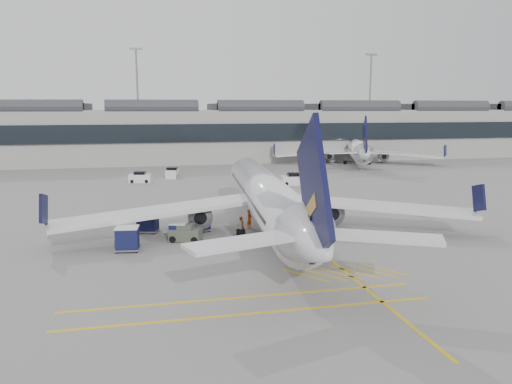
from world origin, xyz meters
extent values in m
plane|color=gray|center=(0.00, 0.00, 0.00)|extent=(220.00, 220.00, 0.00)
cube|color=#9E9E99|center=(0.00, 72.00, 5.50)|extent=(200.00, 20.00, 11.00)
cube|color=black|center=(0.00, 61.80, 6.50)|extent=(200.00, 0.50, 3.60)
cube|color=#38383D|center=(0.00, 72.00, 11.70)|extent=(200.00, 18.00, 1.40)
cylinder|color=slate|center=(-5.00, 86.00, 12.50)|extent=(0.44, 0.44, 25.00)
cube|color=slate|center=(-5.00, 86.00, 25.20)|extent=(3.00, 0.60, 0.50)
cylinder|color=slate|center=(55.00, 86.00, 12.50)|extent=(0.44, 0.44, 25.00)
cube|color=slate|center=(55.00, 86.00, 25.20)|extent=(3.00, 0.60, 0.50)
cube|color=gold|center=(10.00, 10.00, 0.01)|extent=(0.25, 60.00, 0.01)
cylinder|color=silver|center=(7.34, 6.32, 3.38)|extent=(6.71, 32.38, 4.03)
cone|color=silver|center=(8.87, 24.48, 3.38)|extent=(4.38, 4.61, 4.03)
cone|color=silver|center=(5.78, -12.26, 3.81)|extent=(4.45, 5.46, 4.03)
cube|color=silver|center=(-2.94, 5.57, 2.41)|extent=(18.62, 7.92, 0.38)
cube|color=silver|center=(17.36, 3.87, 2.41)|extent=(18.30, 10.62, 0.38)
cylinder|color=slate|center=(1.19, 7.38, 1.66)|extent=(2.57, 4.03, 2.25)
cylinder|color=slate|center=(13.58, 6.34, 1.66)|extent=(2.57, 4.03, 2.25)
cube|color=black|center=(5.84, -11.62, 6.81)|extent=(1.00, 8.16, 8.98)
cylinder|color=black|center=(8.37, 18.61, 0.34)|extent=(0.36, 0.71, 0.69)
cylinder|color=black|center=(4.45, 3.88, 0.43)|extent=(0.82, 0.92, 0.86)
cylinder|color=black|center=(9.79, 3.43, 0.43)|extent=(0.82, 0.92, 0.86)
cylinder|color=silver|center=(39.59, 58.75, 3.04)|extent=(12.78, 28.54, 3.62)
cone|color=silver|center=(44.89, 74.26, 3.04)|extent=(4.68, 4.82, 3.62)
cone|color=silver|center=(34.17, 42.87, 3.42)|extent=(4.93, 5.55, 3.62)
cube|color=silver|center=(30.46, 60.34, 2.17)|extent=(16.44, 3.71, 0.34)
cube|color=silver|center=(47.79, 54.42, 2.17)|extent=(15.19, 12.61, 0.34)
cylinder|color=slate|center=(34.46, 61.01, 1.49)|extent=(3.04, 3.94, 2.02)
cylinder|color=slate|center=(45.04, 57.40, 1.49)|extent=(3.04, 3.94, 2.02)
cube|color=black|center=(34.36, 43.42, 6.12)|extent=(2.64, 7.04, 8.07)
cylinder|color=black|center=(43.18, 69.24, 0.31)|extent=(0.45, 0.67, 0.62)
cylinder|color=black|center=(36.54, 57.25, 0.39)|extent=(0.89, 0.95, 0.77)
cylinder|color=black|center=(41.10, 55.69, 0.39)|extent=(0.89, 0.95, 0.77)
cube|color=silver|center=(8.76, 3.71, 0.35)|extent=(3.82, 1.58, 0.70)
cube|color=black|center=(9.75, 3.69, 1.14)|extent=(3.40, 1.17, 1.47)
cube|color=silver|center=(7.66, 3.73, 1.05)|extent=(0.92, 1.31, 0.90)
cylinder|color=black|center=(7.35, 3.04, 0.22)|extent=(0.44, 0.19, 0.44)
cylinder|color=black|center=(7.38, 4.44, 0.22)|extent=(0.44, 0.19, 0.44)
cylinder|color=black|center=(10.14, 2.98, 0.22)|extent=(0.44, 0.19, 0.44)
cylinder|color=black|center=(10.17, 4.38, 0.22)|extent=(0.44, 0.19, 0.44)
cube|color=gray|center=(1.11, 7.13, 0.19)|extent=(2.18, 1.99, 0.13)
cube|color=#111543|center=(1.11, 7.13, 1.04)|extent=(2.02, 1.88, 1.53)
cube|color=silver|center=(1.11, 7.13, 1.84)|extent=(2.08, 1.95, 0.11)
cylinder|color=black|center=(0.60, 6.34, 0.12)|extent=(0.25, 0.18, 0.23)
cylinder|color=black|center=(0.22, 7.44, 0.12)|extent=(0.25, 0.18, 0.23)
cylinder|color=black|center=(2.00, 6.82, 0.12)|extent=(0.25, 0.18, 0.23)
cylinder|color=black|center=(1.62, 7.93, 0.12)|extent=(0.25, 0.18, 0.23)
cube|color=gray|center=(-3.65, 7.83, 0.20)|extent=(2.29, 2.07, 0.14)
cube|color=#111543|center=(-3.65, 7.83, 1.10)|extent=(2.11, 1.97, 1.63)
cube|color=silver|center=(-3.65, 7.83, 1.96)|extent=(2.18, 2.04, 0.11)
cylinder|color=black|center=(-4.59, 7.47, 0.12)|extent=(0.27, 0.18, 0.25)
cylinder|color=black|center=(-4.23, 8.65, 0.12)|extent=(0.27, 0.18, 0.25)
cylinder|color=black|center=(-3.08, 7.00, 0.12)|extent=(0.27, 0.18, 0.25)
cylinder|color=black|center=(-2.72, 8.19, 0.12)|extent=(0.27, 0.18, 0.25)
cube|color=gray|center=(-5.32, 1.95, 0.20)|extent=(2.09, 1.79, 0.14)
cube|color=#111543|center=(-5.32, 1.95, 1.11)|extent=(1.91, 1.71, 1.64)
cube|color=silver|center=(-5.32, 1.95, 1.96)|extent=(1.97, 1.77, 0.11)
cylinder|color=black|center=(-6.17, 1.42, 0.12)|extent=(0.26, 0.14, 0.25)
cylinder|color=black|center=(-6.03, 2.65, 0.12)|extent=(0.26, 0.14, 0.25)
cylinder|color=black|center=(-4.60, 1.24, 0.12)|extent=(0.26, 0.14, 0.25)
cylinder|color=black|center=(-4.46, 2.47, 0.12)|extent=(0.26, 0.14, 0.25)
cube|color=gray|center=(-1.07, 4.26, 0.16)|extent=(1.84, 1.67, 0.11)
cube|color=#111543|center=(-1.07, 4.26, 0.88)|extent=(1.70, 1.59, 1.30)
cube|color=silver|center=(-1.07, 4.26, 1.56)|extent=(1.76, 1.64, 0.09)
cylinder|color=black|center=(-1.82, 3.99, 0.10)|extent=(0.22, 0.15, 0.20)
cylinder|color=black|center=(-1.51, 4.93, 0.10)|extent=(0.22, 0.15, 0.20)
cylinder|color=black|center=(-0.63, 3.60, 0.10)|extent=(0.22, 0.15, 0.20)
cylinder|color=black|center=(-0.32, 4.53, 0.10)|extent=(0.22, 0.15, 0.20)
imported|color=#EB4B0C|center=(5.97, 7.39, 0.91)|extent=(0.77, 0.79, 1.82)
imported|color=#E4520C|center=(4.72, 5.42, 0.82)|extent=(1.00, 0.92, 1.64)
cube|color=#4C5044|center=(-0.43, 4.05, 0.59)|extent=(3.08, 2.46, 1.07)
cube|color=#4C5044|center=(-0.43, 4.05, 1.23)|extent=(1.66, 1.66, 0.54)
cylinder|color=black|center=(-1.58, 3.75, 0.30)|extent=(0.66, 0.47, 0.60)
cylinder|color=black|center=(-1.08, 5.05, 0.30)|extent=(0.66, 0.47, 0.60)
cylinder|color=black|center=(0.22, 3.06, 0.30)|extent=(0.66, 0.47, 0.60)
cylinder|color=black|center=(0.72, 4.36, 0.30)|extent=(0.66, 0.47, 0.60)
cone|color=#F24C0A|center=(12.72, 20.08, 0.24)|extent=(0.34, 0.34, 0.48)
cone|color=#F24C0A|center=(12.28, 7.60, 0.28)|extent=(0.40, 0.40, 0.56)
cube|color=silver|center=(-4.62, 40.37, 0.64)|extent=(3.54, 2.18, 1.29)
cube|color=black|center=(-4.62, 40.37, 1.43)|extent=(1.89, 1.81, 0.55)
cylinder|color=black|center=(-5.83, 39.82, 0.28)|extent=(0.58, 0.29, 0.55)
cylinder|color=black|center=(-5.59, 41.28, 0.28)|extent=(0.58, 0.29, 0.55)
cylinder|color=black|center=(-3.65, 39.47, 0.28)|extent=(0.58, 0.29, 0.55)
cylinder|color=black|center=(-3.41, 40.92, 0.28)|extent=(0.58, 0.29, 0.55)
cube|color=silver|center=(0.59, 44.53, 0.68)|extent=(2.48, 3.82, 1.37)
cube|color=black|center=(0.59, 44.53, 1.52)|extent=(2.00, 2.08, 0.59)
cylinder|color=black|center=(1.10, 43.21, 0.29)|extent=(0.34, 0.62, 0.59)
cylinder|color=black|center=(-0.43, 43.55, 0.29)|extent=(0.34, 0.62, 0.59)
cylinder|color=black|center=(1.61, 45.51, 0.29)|extent=(0.34, 0.62, 0.59)
cylinder|color=black|center=(0.08, 45.84, 0.29)|extent=(0.34, 0.62, 0.59)
cube|color=silver|center=(18.00, 32.78, 0.68)|extent=(3.64, 2.06, 1.36)
cube|color=black|center=(18.00, 32.78, 1.50)|extent=(1.89, 1.80, 0.58)
cylinder|color=black|center=(16.77, 32.11, 0.29)|extent=(0.60, 0.27, 0.58)
cylinder|color=black|center=(16.91, 33.66, 0.29)|extent=(0.60, 0.27, 0.58)
cylinder|color=black|center=(19.09, 31.90, 0.29)|extent=(0.60, 0.27, 0.58)
cylinder|color=black|center=(19.23, 33.45, 0.29)|extent=(0.60, 0.27, 0.58)
camera|label=1|loc=(-3.60, -38.71, 11.59)|focal=35.00mm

